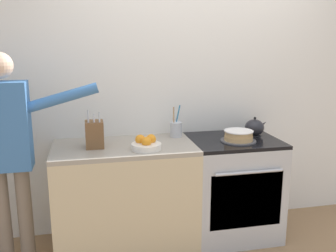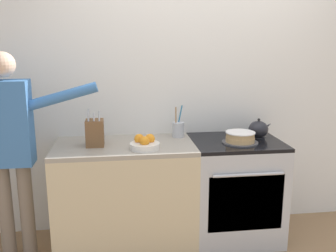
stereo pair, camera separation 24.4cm
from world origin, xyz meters
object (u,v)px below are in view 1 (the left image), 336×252
tea_kettle (255,128)px  stove_range (232,187)px  layer_cake (239,136)px  utensil_crock (176,129)px  knife_block (94,134)px  fruit_bowl (146,144)px  person_baker (8,143)px

tea_kettle → stove_range: bearing=-161.1°
layer_cake → utensil_crock: (-0.48, 0.26, 0.03)m
tea_kettle → utensil_crock: (-0.70, 0.10, -0.00)m
knife_block → fruit_bowl: (0.39, -0.14, -0.07)m
fruit_bowl → stove_range: bearing=10.5°
tea_kettle → knife_block: (-1.41, -0.08, 0.04)m
tea_kettle → knife_block: knife_block is taller
layer_cake → fruit_bowl: (-0.80, -0.07, -0.00)m
utensil_crock → knife_block: bearing=-165.3°
stove_range → knife_block: 1.31m
fruit_bowl → layer_cake: bearing=4.8°
stove_range → layer_cake: (0.01, -0.08, 0.49)m
stove_range → layer_cake: 0.50m
layer_cake → tea_kettle: bearing=35.8°
stove_range → tea_kettle: bearing=18.9°
fruit_bowl → person_baker: (-1.02, 0.05, 0.05)m
tea_kettle → person_baker: (-2.03, -0.17, 0.02)m
stove_range → knife_block: knife_block is taller
layer_cake → tea_kettle: 0.27m
stove_range → fruit_bowl: (-0.79, -0.15, 0.49)m
knife_block → fruit_bowl: size_ratio=1.30×
tea_kettle → knife_block: bearing=-176.6°
layer_cake → fruit_bowl: fruit_bowl is taller
person_baker → fruit_bowl: bearing=2.7°
fruit_bowl → person_baker: 1.02m
knife_block → utensil_crock: 0.74m
stove_range → utensil_crock: size_ratio=3.15×
layer_cake → tea_kettle: (0.22, 0.16, 0.03)m
knife_block → person_baker: 0.63m
tea_kettle → fruit_bowl: bearing=-167.6°
stove_range → fruit_bowl: 0.94m
stove_range → person_baker: size_ratio=0.54×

